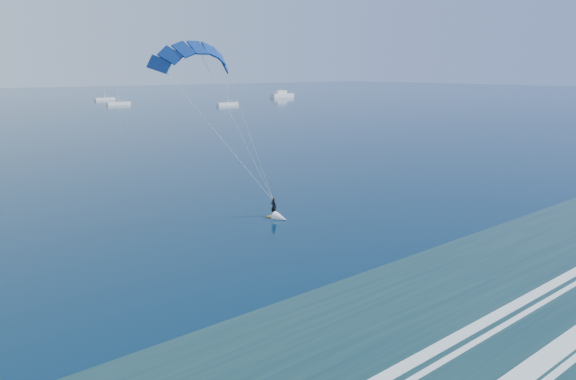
# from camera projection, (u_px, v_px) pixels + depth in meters

# --- Properties ---
(kitesurfer_rig) EXTENTS (15.04, 5.39, 17.29)m
(kitesurfer_rig) POSITION_uv_depth(u_px,v_px,m) (239.00, 131.00, 44.30)
(kitesurfer_rig) COLOR orange
(kitesurfer_rig) RESTS_ON ground
(motor_yacht) EXTENTS (12.92, 3.45, 5.62)m
(motor_yacht) POSITION_uv_depth(u_px,v_px,m) (282.00, 95.00, 265.90)
(motor_yacht) COLOR white
(motor_yacht) RESTS_ON ground
(sailboat_3) EXTENTS (9.05, 2.40, 12.26)m
(sailboat_3) POSITION_uv_depth(u_px,v_px,m) (105.00, 99.00, 240.32)
(sailboat_3) COLOR white
(sailboat_3) RESTS_ON ground
(sailboat_4) EXTENTS (9.54, 2.40, 12.91)m
(sailboat_4) POSITION_uv_depth(u_px,v_px,m) (118.00, 103.00, 209.65)
(sailboat_4) COLOR white
(sailboat_4) RESTS_ON ground
(sailboat_5) EXTENTS (9.26, 2.40, 12.48)m
(sailboat_5) POSITION_uv_depth(u_px,v_px,m) (227.00, 104.00, 205.89)
(sailboat_5) COLOR white
(sailboat_5) RESTS_ON ground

